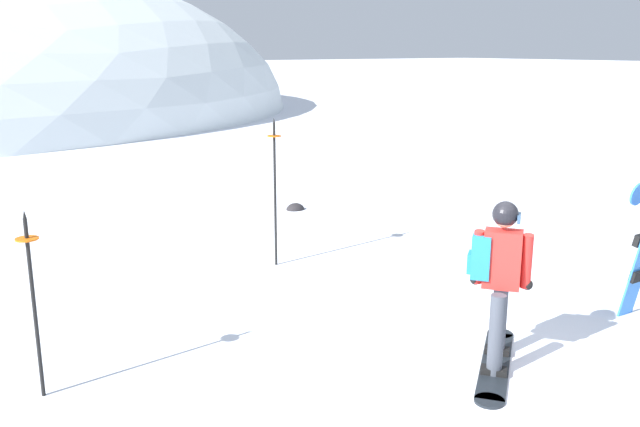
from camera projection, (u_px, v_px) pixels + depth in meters
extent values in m
plane|color=white|center=(494.00, 382.00, 6.55)|extent=(300.00, 300.00, 0.00)
cube|color=black|center=(495.00, 364.00, 6.89)|extent=(1.39, 1.19, 0.02)
cylinder|color=black|center=(500.00, 334.00, 7.61)|extent=(0.28, 0.28, 0.02)
cylinder|color=black|center=(489.00, 401.00, 6.17)|extent=(0.28, 0.28, 0.02)
cube|color=black|center=(497.00, 350.00, 7.10)|extent=(0.27, 0.28, 0.06)
cube|color=black|center=(494.00, 371.00, 6.66)|extent=(0.27, 0.28, 0.06)
cylinder|color=#3D424C|center=(499.00, 317.00, 7.01)|extent=(0.15, 0.15, 0.82)
cylinder|color=#3D424C|center=(496.00, 335.00, 6.57)|extent=(0.15, 0.15, 0.82)
cube|color=red|center=(502.00, 259.00, 6.62)|extent=(0.40, 0.42, 0.58)
cylinder|color=red|center=(478.00, 257.00, 6.69)|extent=(0.20, 0.19, 0.57)
cylinder|color=red|center=(527.00, 261.00, 6.55)|extent=(0.20, 0.19, 0.57)
sphere|color=black|center=(475.00, 279.00, 6.79)|extent=(0.11, 0.11, 0.11)
sphere|color=black|center=(527.00, 285.00, 6.64)|extent=(0.11, 0.11, 0.11)
cube|color=teal|center=(482.00, 255.00, 6.68)|extent=(0.33, 0.32, 0.44)
cube|color=teal|center=(471.00, 262.00, 6.72)|extent=(0.19, 0.17, 0.20)
sphere|color=tan|center=(505.00, 217.00, 6.52)|extent=(0.21, 0.21, 0.21)
sphere|color=black|center=(505.00, 214.00, 6.51)|extent=(0.25, 0.25, 0.25)
cube|color=navy|center=(519.00, 218.00, 6.48)|extent=(0.15, 0.13, 0.08)
cylinder|color=blue|center=(638.00, 194.00, 7.85)|extent=(0.28, 0.08, 0.28)
cube|color=black|center=(638.00, 276.00, 7.99)|extent=(0.25, 0.09, 0.15)
cylinder|color=black|center=(275.00, 196.00, 9.83)|extent=(0.04, 0.04, 2.10)
cylinder|color=orange|center=(274.00, 136.00, 9.62)|extent=(0.20, 0.20, 0.02)
cone|color=black|center=(274.00, 120.00, 9.57)|extent=(0.04, 0.04, 0.08)
cylinder|color=black|center=(35.00, 310.00, 6.09)|extent=(0.04, 0.04, 1.70)
cylinder|color=orange|center=(27.00, 239.00, 5.93)|extent=(0.20, 0.20, 0.02)
cone|color=black|center=(24.00, 214.00, 5.88)|extent=(0.04, 0.04, 0.08)
ellipsoid|color=#282628|center=(295.00, 210.00, 13.49)|extent=(0.37, 0.32, 0.26)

